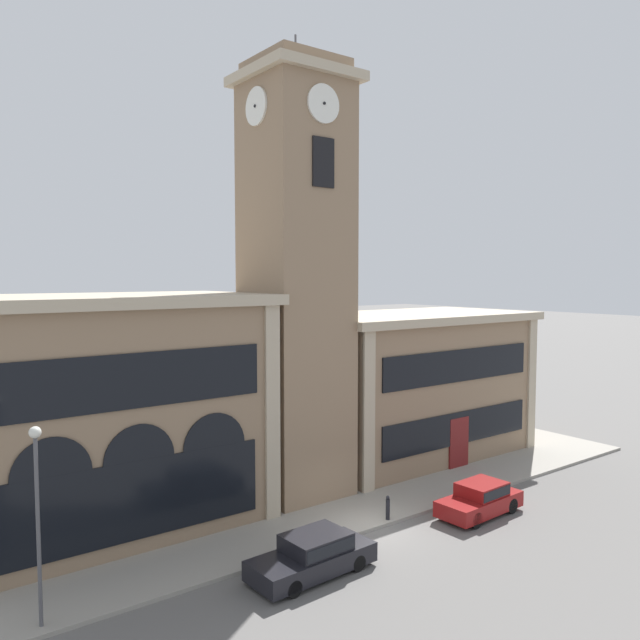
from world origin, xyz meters
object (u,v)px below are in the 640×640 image
at_px(bollard, 388,508).
at_px(parked_car_near, 313,554).
at_px(parked_car_mid, 480,498).
at_px(street_lamp, 37,497).

bearing_deg(bollard, parked_car_near, -161.22).
relative_size(parked_car_near, bollard, 4.52).
xyz_separation_m(parked_car_mid, bollard, (-3.94, 1.81, -0.09)).
bearing_deg(parked_car_near, street_lamp, -15.78).
height_order(parked_car_near, street_lamp, street_lamp).
bearing_deg(street_lamp, parked_car_mid, -6.48).
xyz_separation_m(parked_car_near, bollard, (5.32, 1.81, -0.09)).
xyz_separation_m(parked_car_mid, street_lamp, (-17.96, 2.04, 3.37)).
height_order(street_lamp, bollard, street_lamp).
xyz_separation_m(parked_car_near, parked_car_mid, (9.27, -0.00, 0.01)).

